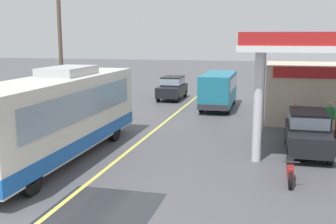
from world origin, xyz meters
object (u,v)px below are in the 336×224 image
motorcycle_parked_forecourt (290,170)px  car_trailing_behind_bus (172,87)px  coach_bus_main (58,117)px  pedestrian_near_pump (294,116)px  minibus_opposing_lane (219,87)px  pedestrian_by_shop (329,117)px  car_at_pump (307,130)px

motorcycle_parked_forecourt → car_trailing_behind_bus: (-8.33, 17.76, 0.57)m
car_trailing_behind_bus → coach_bus_main: bearing=-92.5°
motorcycle_parked_forecourt → pedestrian_near_pump: size_ratio=1.08×
minibus_opposing_lane → motorcycle_parked_forecourt: bearing=-73.7°
pedestrian_by_shop → minibus_opposing_lane: bearing=134.3°
pedestrian_near_pump → pedestrian_by_shop: size_ratio=1.00×
pedestrian_by_shop → motorcycle_parked_forecourt: bearing=-105.9°
car_at_pump → car_trailing_behind_bus: (-9.18, 13.74, 0.00)m
pedestrian_near_pump → minibus_opposing_lane: bearing=124.8°
minibus_opposing_lane → car_trailing_behind_bus: 5.28m
minibus_opposing_lane → car_at_pump: bearing=-64.0°
coach_bus_main → car_at_pump: coach_bus_main is taller
motorcycle_parked_forecourt → pedestrian_near_pump: (0.50, 7.62, 0.49)m
minibus_opposing_lane → pedestrian_by_shop: 9.26m
car_at_pump → car_trailing_behind_bus: same height
coach_bus_main → car_trailing_behind_bus: 17.06m
coach_bus_main → car_at_pump: size_ratio=2.63×
coach_bus_main → car_at_pump: bearing=18.3°
coach_bus_main → minibus_opposing_lane: coach_bus_main is taller
car_at_pump → motorcycle_parked_forecourt: 4.15m
coach_bus_main → car_trailing_behind_bus: bearing=87.5°
pedestrian_near_pump → pedestrian_by_shop: same height
car_at_pump → pedestrian_by_shop: size_ratio=2.53×
motorcycle_parked_forecourt → pedestrian_by_shop: bearing=74.1°
car_at_pump → coach_bus_main: bearing=-161.7°
coach_bus_main → motorcycle_parked_forecourt: size_ratio=6.13×
coach_bus_main → motorcycle_parked_forecourt: coach_bus_main is taller
coach_bus_main → minibus_opposing_lane: (4.82, 13.71, -0.25)m
motorcycle_parked_forecourt → minibus_opposing_lane: bearing=106.3°
pedestrian_by_shop → car_trailing_behind_bus: bearing=136.8°
pedestrian_near_pump → car_trailing_behind_bus: bearing=131.0°
motorcycle_parked_forecourt → pedestrian_by_shop: (2.23, 7.84, 0.49)m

